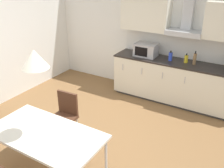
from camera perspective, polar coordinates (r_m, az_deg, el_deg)
ground_plane at (r=4.32m, az=-7.03°, el=-14.40°), size 7.25×7.98×0.02m
wall_back at (r=5.86m, az=8.68°, el=11.16°), size 5.80×0.10×2.66m
kitchen_counter at (r=5.57m, az=14.61°, el=0.44°), size 2.82×0.64×0.93m
backsplash_tile at (r=5.60m, az=16.29°, el=8.00°), size 2.80×0.02×0.47m
upper_wall_cabinets at (r=5.31m, az=16.67°, el=14.18°), size 2.80×0.40×0.69m
microwave at (r=5.59m, az=7.75°, el=7.74°), size 0.48×0.35×0.28m
bottle_blue at (r=5.42m, az=13.22°, el=6.16°), size 0.08×0.08×0.21m
bottle_brown at (r=5.31m, az=18.37°, el=5.48°), size 0.07×0.07×0.28m
bottle_yellow at (r=5.38m, az=16.59°, el=5.55°), size 0.08×0.08×0.19m
dining_table at (r=3.47m, az=-14.98°, el=-11.38°), size 1.56×0.82×0.76m
chair_far_left at (r=4.24m, az=-10.73°, el=-6.46°), size 0.42×0.42×0.87m
pendant_lamp at (r=2.98m, az=-17.27°, el=5.48°), size 0.32×0.32×0.22m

